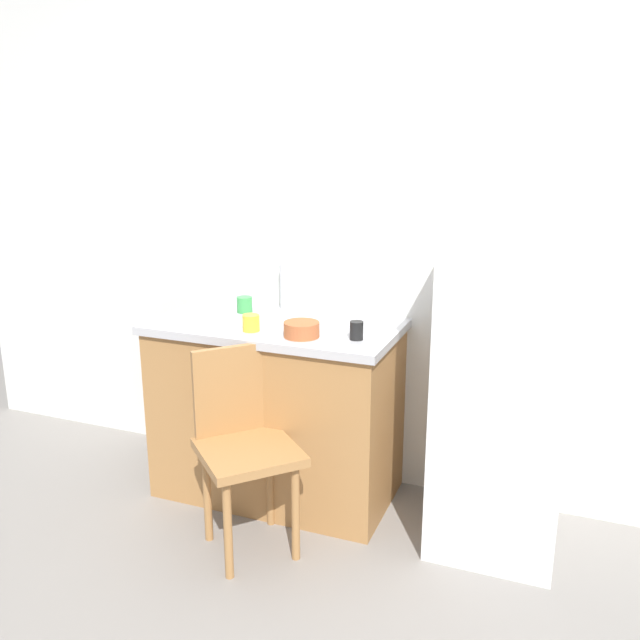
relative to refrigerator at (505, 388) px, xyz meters
name	(u,v)px	position (x,y,z in m)	size (l,w,h in m)	color
ground_plane	(272,575)	(-0.82, -0.64, -0.72)	(8.00, 8.00, 0.00)	gray
back_wall	(353,236)	(-0.82, 0.36, 0.56)	(4.80, 0.10, 2.57)	silver
cabinet_base	(277,412)	(-1.09, 0.01, -0.29)	(1.15, 0.60, 0.86)	#A87542
countertop	(276,326)	(-1.09, 0.01, 0.16)	(1.19, 0.64, 0.04)	#B7B7BC
faucet	(282,287)	(-1.17, 0.26, 0.30)	(0.02, 0.02, 0.23)	#B7B7BC
refrigerator	(505,388)	(0.00, 0.00, 0.00)	(0.53, 0.62, 1.44)	white
chair	(244,440)	(-1.03, -0.46, -0.22)	(0.57, 0.57, 0.89)	#A87542
terracotta_bowl	(302,329)	(-0.88, -0.16, 0.21)	(0.16, 0.16, 0.07)	#B25B33
cup_green	(245,305)	(-1.32, 0.13, 0.22)	(0.08, 0.08, 0.08)	green
cup_yellow	(251,323)	(-1.14, -0.16, 0.22)	(0.08, 0.08, 0.08)	yellow
cup_black	(357,330)	(-0.64, -0.11, 0.22)	(0.06, 0.06, 0.08)	black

